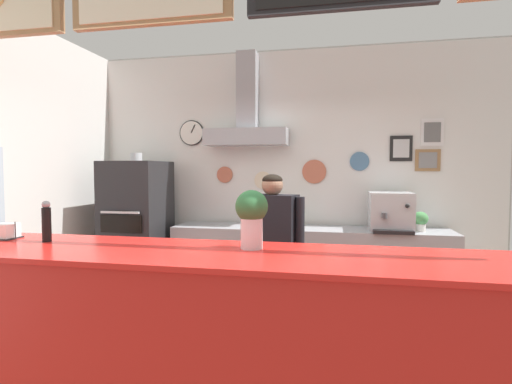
# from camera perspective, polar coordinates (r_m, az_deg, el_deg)

# --- Properties ---
(back_wall_assembly) EXTENTS (5.03, 2.69, 3.05)m
(back_wall_assembly) POSITION_cam_1_polar(r_m,az_deg,el_deg) (4.83, 4.25, 4.05)
(back_wall_assembly) COLOR #9E9E99
(back_wall_assembly) RESTS_ON ground_plane
(service_counter) EXTENTS (4.38, 0.75, 1.10)m
(service_counter) POSITION_cam_1_polar(r_m,az_deg,el_deg) (2.46, -3.56, -21.31)
(service_counter) COLOR red
(service_counter) RESTS_ON ground_plane
(back_prep_counter) EXTENTS (3.17, 0.57, 0.90)m
(back_prep_counter) POSITION_cam_1_polar(r_m,az_deg,el_deg) (4.71, 7.53, -10.63)
(back_prep_counter) COLOR #A3A5AD
(back_prep_counter) RESTS_ON ground_plane
(pizza_oven) EXTENTS (0.66, 0.75, 1.77)m
(pizza_oven) POSITION_cam_1_polar(r_m,az_deg,el_deg) (4.99, -16.73, -5.35)
(pizza_oven) COLOR #232326
(pizza_oven) RESTS_ON ground_plane
(shop_worker) EXTENTS (0.58, 0.32, 1.53)m
(shop_worker) POSITION_cam_1_polar(r_m,az_deg,el_deg) (3.58, 2.35, -8.92)
(shop_worker) COLOR #232328
(shop_worker) RESTS_ON ground_plane
(espresso_machine) EXTENTS (0.45, 0.53, 0.42)m
(espresso_machine) POSITION_cam_1_polar(r_m,az_deg,el_deg) (4.60, 18.81, -2.72)
(espresso_machine) COLOR silver
(espresso_machine) RESTS_ON back_prep_counter
(potted_thyme) EXTENTS (0.18, 0.18, 0.24)m
(potted_thyme) POSITION_cam_1_polar(r_m,az_deg,el_deg) (4.65, 1.29, -3.39)
(potted_thyme) COLOR #4C4C51
(potted_thyme) RESTS_ON back_prep_counter
(potted_sage) EXTENTS (0.16, 0.16, 0.19)m
(potted_sage) POSITION_cam_1_polar(r_m,az_deg,el_deg) (4.66, 5.14, -3.78)
(potted_sage) COLOR #9E563D
(potted_sage) RESTS_ON back_prep_counter
(potted_rosemary) EXTENTS (0.17, 0.17, 0.22)m
(potted_rosemary) POSITION_cam_1_polar(r_m,az_deg,el_deg) (4.65, 22.59, -3.81)
(potted_rosemary) COLOR beige
(potted_rosemary) RESTS_ON back_prep_counter
(pepper_grinder) EXTENTS (0.06, 0.06, 0.27)m
(pepper_grinder) POSITION_cam_1_polar(r_m,az_deg,el_deg) (2.94, -27.96, -3.78)
(pepper_grinder) COLOR black
(pepper_grinder) RESTS_ON service_counter
(napkin_holder) EXTENTS (0.16, 0.15, 0.12)m
(napkin_holder) POSITION_cam_1_polar(r_m,az_deg,el_deg) (3.21, -32.38, -4.87)
(napkin_holder) COLOR #262628
(napkin_holder) RESTS_ON service_counter
(basil_vase) EXTENTS (0.20, 0.20, 0.35)m
(basil_vase) POSITION_cam_1_polar(r_m,az_deg,el_deg) (2.36, -0.63, -3.59)
(basil_vase) COLOR silver
(basil_vase) RESTS_ON service_counter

